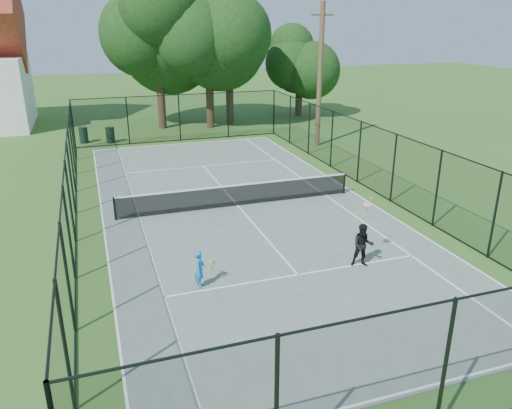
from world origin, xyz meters
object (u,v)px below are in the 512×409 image
object	(u,v)px
tennis_net	(238,194)
trash_bin_left	(84,135)
player_blue	(200,269)
player_black	(363,245)
utility_pole	(320,75)
trash_bin_right	(110,135)

from	to	relation	value
tennis_net	trash_bin_left	xyz separation A→B (m)	(-5.97, 14.37, -0.07)
player_blue	player_black	size ratio (longest dim) A/B	0.56
utility_pole	player_blue	size ratio (longest dim) A/B	7.25
tennis_net	trash_bin_left	distance (m)	15.56
trash_bin_right	trash_bin_left	bearing A→B (deg)	164.50
player_blue	utility_pole	bearing A→B (deg)	54.24
tennis_net	trash_bin_right	distance (m)	14.58
trash_bin_right	player_blue	xyz separation A→B (m)	(1.35, -20.07, 0.14)
trash_bin_left	player_blue	size ratio (longest dim) A/B	0.87
player_blue	player_black	distance (m)	5.18
utility_pole	tennis_net	bearing A→B (deg)	-131.32
utility_pole	player_black	distance (m)	16.89
trash_bin_left	trash_bin_right	xyz separation A→B (m)	(1.63, -0.45, -0.01)
player_black	trash_bin_right	bearing A→B (deg)	107.71
tennis_net	player_blue	bearing A→B (deg)	-115.99
tennis_net	player_black	xyz separation A→B (m)	(2.17, -6.49, 0.20)
player_black	utility_pole	bearing A→B (deg)	69.65
tennis_net	trash_bin_right	xyz separation A→B (m)	(-4.35, 13.92, -0.08)
trash_bin_right	player_blue	world-z (taller)	player_blue
trash_bin_right	utility_pole	distance (m)	13.74
trash_bin_left	utility_pole	world-z (taller)	utility_pole
tennis_net	trash_bin_left	bearing A→B (deg)	112.57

